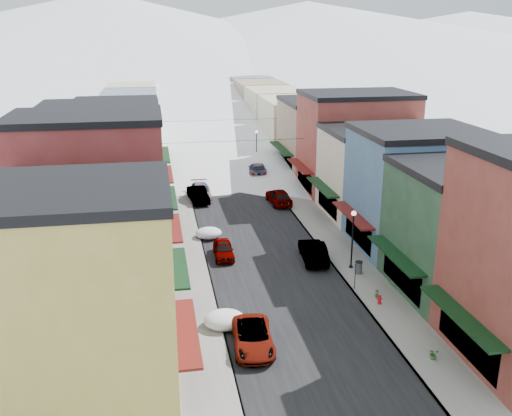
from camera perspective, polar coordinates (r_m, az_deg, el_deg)
name	(u,v)px	position (r m, az deg, el deg)	size (l,w,h in m)	color
ground	(345,414)	(30.86, 8.89, -19.69)	(600.00, 600.00, 0.00)	gray
road	(215,156)	(85.48, -4.14, 5.17)	(10.00, 160.00, 0.01)	black
sidewalk_left	(170,158)	(85.05, -8.58, 5.00)	(3.20, 160.00, 0.15)	gray
sidewalk_right	(258,154)	(86.39, 0.24, 5.40)	(3.20, 160.00, 0.15)	gray
curb_left	(181,157)	(85.10, -7.53, 5.05)	(0.10, 160.00, 0.15)	slate
curb_right	(248,155)	(86.13, -0.78, 5.36)	(0.10, 160.00, 0.15)	slate
bldg_l_yellow	(72,297)	(30.24, -17.92, -8.42)	(11.30, 8.70, 11.50)	gold
bldg_l_cream	(90,252)	(38.36, -16.25, -4.21)	(11.30, 8.20, 9.50)	#BAAB96
bldg_l_brick_near	(92,195)	(45.48, -16.11, 1.26)	(12.30, 8.20, 12.50)	maroon
bldg_l_grayblue	(108,187)	(54.05, -14.62, 2.04)	(11.30, 9.20, 9.00)	slate
bldg_l_brick_far	(103,156)	(62.61, -15.07, 5.07)	(13.30, 9.20, 11.00)	#602B1F
bldg_l_tan	(118,142)	(72.41, -13.67, 6.45)	(11.30, 11.20, 10.00)	#968762
bldg_r_green	(470,229)	(43.54, 20.65, -2.02)	(11.30, 9.20, 9.50)	#1F412A
bldg_r_blue	(416,189)	(50.91, 15.68, 1.86)	(11.30, 9.20, 10.50)	#3E668D
bldg_r_cream	(381,172)	(59.22, 12.36, 3.57)	(12.30, 9.20, 9.00)	beige
bldg_r_brick_far	(356,142)	(67.31, 9.94, 6.50)	(13.30, 9.20, 11.50)	maroon
bldg_r_tan	(322,135)	(76.50, 6.65, 7.23)	(11.30, 11.20, 9.50)	#8A6D5B
distant_blocks	(201,108)	(107.33, -5.55, 9.90)	(34.00, 55.00, 8.00)	gray
mountain_ridge	(127,34)	(300.36, -12.80, 16.60)	(670.00, 340.00, 34.00)	silver
overhead_cables	(225,130)	(72.09, -3.15, 7.84)	(16.40, 15.04, 0.04)	black
car_white_suv	(253,337)	(35.31, -0.32, -12.78)	(2.35, 5.10, 1.42)	silver
car_silver_sedan	(224,250)	(48.10, -3.27, -4.17)	(1.62, 4.02, 1.37)	gray
car_dark_hatch	(198,195)	(63.28, -5.81, 1.33)	(1.71, 4.90, 1.61)	black
car_silver_wagon	(201,191)	(64.60, -5.55, 1.67)	(2.21, 5.44, 1.58)	gray
car_green_sedan	(313,251)	(47.51, 5.75, -4.31)	(1.80, 5.15, 1.70)	black
car_gray_suv	(279,196)	(62.22, 2.29, 1.17)	(2.02, 5.03, 1.71)	gray
car_black_sedan	(257,170)	(73.84, 0.14, 3.86)	(2.37, 5.82, 1.69)	black
car_lane_silver	(205,153)	(84.49, -5.16, 5.53)	(1.83, 4.55, 1.55)	gray
car_lane_white	(219,137)	(96.10, -3.68, 7.05)	(2.51, 5.44, 1.51)	silver
fire_hydrant	(380,300)	(41.07, 12.26, -8.95)	(0.40, 0.30, 0.68)	red
parking_sign	(355,274)	(42.53, 9.89, -6.55)	(0.05, 0.27, 2.00)	black
trash_can	(359,267)	(45.43, 10.24, -5.86)	(0.58, 0.58, 0.99)	#535658
streetlamp_near	(353,232)	(45.48, 9.65, -2.40)	(0.40, 0.40, 4.77)	black
streetlamp_far	(257,143)	(79.57, 0.05, 6.55)	(0.39, 0.39, 4.68)	black
planter_near	(433,354)	(35.71, 17.32, -13.76)	(0.56, 0.49, 0.62)	#37662D
planter_far	(377,294)	(41.92, 11.99, -8.39)	(0.33, 0.33, 0.58)	#38612C
snow_pile_near	(224,319)	(37.61, -3.17, -11.05)	(2.67, 2.84, 1.13)	white
snow_pile_mid	(209,233)	(52.54, -4.76, -2.50)	(2.41, 2.68, 1.02)	white
snow_pile_far	(196,190)	(66.33, -6.03, 1.76)	(2.10, 2.49, 0.89)	white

